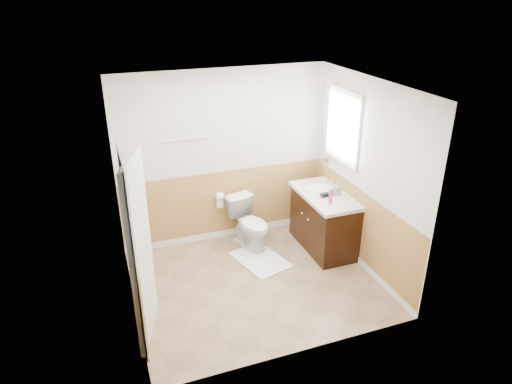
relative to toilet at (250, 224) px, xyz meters
name	(u,v)px	position (x,y,z in m)	size (l,w,h in m)	color
floor	(255,282)	(-0.24, -0.87, -0.36)	(3.00, 3.00, 0.00)	#8C7051
ceiling	(255,87)	(-0.24, -0.87, 2.14)	(3.00, 3.00, 0.00)	white
wall_back	(224,158)	(-0.24, 0.43, 0.89)	(3.00, 3.00, 0.00)	silver
wall_front	(303,249)	(-0.24, -2.17, 0.89)	(3.00, 3.00, 0.00)	silver
wall_left	(124,214)	(-1.74, -0.87, 0.89)	(3.00, 3.00, 0.00)	silver
wall_right	(366,177)	(1.26, -0.87, 0.89)	(3.00, 3.00, 0.00)	silver
wainscot_back	(226,206)	(-0.24, 0.42, 0.14)	(3.00, 3.00, 0.00)	tan
wainscot_front	(300,312)	(-0.24, -2.16, 0.14)	(3.00, 3.00, 0.00)	tan
wainscot_left	(133,272)	(-1.73, -0.87, 0.14)	(2.60, 2.60, 0.00)	tan
wainscot_right	(359,229)	(1.25, -0.87, 0.14)	(2.60, 2.60, 0.00)	tan
toilet	(250,224)	(0.00, 0.00, 0.00)	(0.41, 0.71, 0.73)	white
bath_mat	(260,260)	(0.00, -0.41, -0.35)	(0.55, 0.80, 0.02)	white
vanity_cabinet	(324,222)	(0.97, -0.39, 0.04)	(0.55, 1.10, 0.80)	black
vanity_knob_left	(308,220)	(0.67, -0.49, 0.19)	(0.03, 0.03, 0.03)	silver
vanity_knob_right	(302,213)	(0.67, -0.29, 0.19)	(0.03, 0.03, 0.03)	silver
countertop	(325,195)	(0.96, -0.39, 0.46)	(0.60, 1.15, 0.05)	beige
sink_basin	(321,189)	(0.97, -0.24, 0.50)	(0.36, 0.36, 0.02)	white
faucet	(332,183)	(1.15, -0.24, 0.56)	(0.02, 0.02, 0.14)	#B6B7BD
lotion_bottle	(331,196)	(0.87, -0.69, 0.60)	(0.05, 0.05, 0.22)	#CD3580
soap_dispenser	(337,189)	(1.09, -0.47, 0.58)	(0.08, 0.08, 0.18)	#8E98A0
hair_dryer_body	(326,194)	(0.92, -0.48, 0.52)	(0.07, 0.07, 0.14)	black
hair_dryer_handle	(323,196)	(0.89, -0.45, 0.49)	(0.03, 0.03, 0.07)	black
mirror_panel	(325,131)	(1.24, 0.23, 1.19)	(0.02, 0.35, 0.90)	silver
window_frame	(343,127)	(1.23, -0.28, 1.39)	(0.04, 0.80, 1.00)	white
window_glass	(344,127)	(1.25, -0.28, 1.39)	(0.01, 0.70, 0.90)	white
door	(141,252)	(-1.64, -1.32, 0.66)	(0.05, 0.80, 2.04)	white
door_frame	(133,252)	(-1.72, -1.32, 0.67)	(0.02, 0.92, 2.10)	white
door_knob	(143,241)	(-1.58, -0.99, 0.59)	(0.06, 0.06, 0.06)	silver
towel_bar	(185,139)	(-0.79, 0.38, 1.24)	(0.02, 0.02, 0.62)	silver
tp_holder_bar	(220,196)	(-0.34, 0.36, 0.34)	(0.02, 0.02, 0.14)	silver
tp_roll	(220,196)	(-0.34, 0.36, 0.34)	(0.11, 0.11, 0.10)	white
tp_sheet	(220,203)	(-0.34, 0.36, 0.23)	(0.10, 0.01, 0.16)	white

